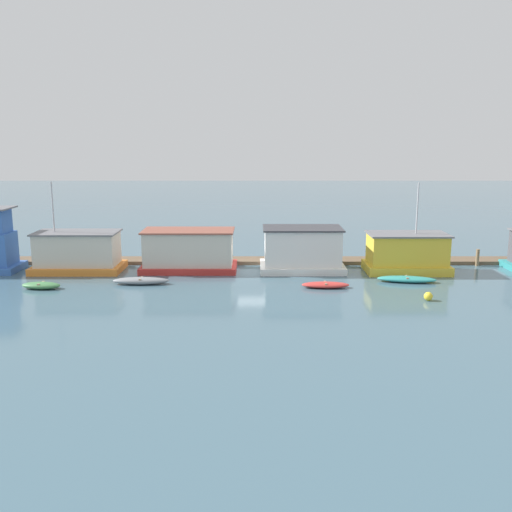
{
  "coord_description": "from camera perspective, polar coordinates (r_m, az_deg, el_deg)",
  "views": [
    {
      "loc": [
        0.18,
        -43.52,
        10.1
      ],
      "look_at": [
        0.0,
        -1.0,
        1.4
      ],
      "focal_mm": 40.0,
      "sensor_mm": 36.0,
      "label": 1
    }
  ],
  "objects": [
    {
      "name": "mooring_post_far_right",
      "position": [
        46.57,
        6.11,
        -0.25
      ],
      "size": [
        0.26,
        0.26,
        1.23
      ],
      "primitive_type": "cylinder",
      "color": "#846B4C",
      "rests_on": "ground_plane"
    },
    {
      "name": "dinghy_red",
      "position": [
        39.91,
        7.2,
        -2.89
      ],
      "size": [
        3.32,
        1.19,
        0.4
      ],
      "color": "red",
      "rests_on": "ground_plane"
    },
    {
      "name": "houseboat_orange",
      "position": [
        46.45,
        -17.15,
        0.36
      ],
      "size": [
        6.86,
        3.77,
        7.0
      ],
      "color": "orange",
      "rests_on": "ground_plane"
    },
    {
      "name": "mooring_post_near_left",
      "position": [
        49.7,
        21.51,
        -0.17
      ],
      "size": [
        0.28,
        0.28,
        1.38
      ],
      "primitive_type": "cylinder",
      "color": "#846B4C",
      "rests_on": "ground_plane"
    },
    {
      "name": "houseboat_yellow",
      "position": [
        45.58,
        15.08,
        0.23
      ],
      "size": [
        6.34,
        3.63,
        6.91
      ],
      "color": "gold",
      "rests_on": "ground_plane"
    },
    {
      "name": "dinghy_teal",
      "position": [
        42.57,
        15.08,
        -2.26
      ],
      "size": [
        4.33,
        1.8,
        0.43
      ],
      "color": "teal",
      "rests_on": "ground_plane"
    },
    {
      "name": "houseboat_white",
      "position": [
        44.71,
        4.88,
        0.61
      ],
      "size": [
        6.55,
        4.1,
        3.41
      ],
      "color": "white",
      "rests_on": "ground_plane"
    },
    {
      "name": "dinghy_green",
      "position": [
        42.05,
        -20.46,
        -2.75
      ],
      "size": [
        2.78,
        1.32,
        0.47
      ],
      "color": "#47844C",
      "rests_on": "ground_plane"
    },
    {
      "name": "buoy_yellow",
      "position": [
        38.1,
        17.08,
        -3.89
      ],
      "size": [
        0.56,
        0.56,
        0.56
      ],
      "primitive_type": "sphere",
      "color": "yellow",
      "rests_on": "ground_plane"
    },
    {
      "name": "dinghy_grey",
      "position": [
        41.36,
        -11.21,
        -2.43
      ],
      "size": [
        4.02,
        1.11,
        0.51
      ],
      "color": "gray",
      "rests_on": "ground_plane"
    },
    {
      "name": "houseboat_red",
      "position": [
        44.95,
        -6.49,
        0.53
      ],
      "size": [
        7.43,
        3.84,
        3.21
      ],
      "color": "red",
      "rests_on": "ground_plane"
    },
    {
      "name": "ground_plane",
      "position": [
        44.68,
        0.01,
        -1.5
      ],
      "size": [
        200.0,
        200.0,
        0.0
      ],
      "primitive_type": "plane",
      "color": "#426070"
    },
    {
      "name": "dock_walkway",
      "position": [
        47.74,
        0.02,
        -0.46
      ],
      "size": [
        59.6,
        2.19,
        0.3
      ],
      "primitive_type": "cube",
      "color": "brown",
      "rests_on": "ground_plane"
    }
  ]
}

